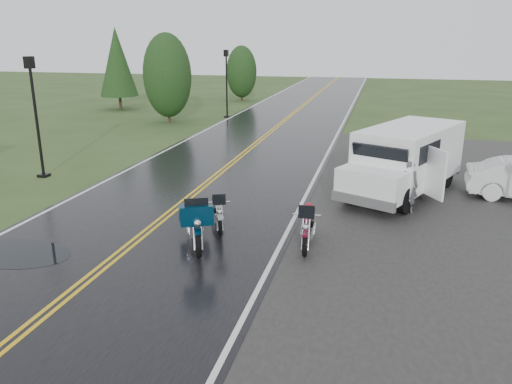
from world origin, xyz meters
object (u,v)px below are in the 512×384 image
at_px(van_white, 352,168).
at_px(motorcycle_red, 305,235).
at_px(person_at_van, 408,187).
at_px(motorcycle_teal, 198,231).
at_px(lamp_post_far_left, 227,84).
at_px(motorcycle_silver, 220,218).
at_px(lamp_post_near_left, 36,118).

bearing_deg(van_white, motorcycle_red, -74.72).
height_order(van_white, person_at_van, van_white).
height_order(motorcycle_teal, lamp_post_far_left, lamp_post_far_left).
bearing_deg(motorcycle_teal, person_at_van, 19.33).
relative_size(motorcycle_teal, person_at_van, 1.50).
height_order(motorcycle_silver, lamp_post_far_left, lamp_post_far_left).
distance_m(motorcycle_red, motorcycle_teal, 2.61).
bearing_deg(lamp_post_near_left, motorcycle_red, -24.56).
relative_size(motorcycle_red, motorcycle_silver, 1.11).
relative_size(van_white, person_at_van, 3.58).
xyz_separation_m(motorcycle_red, person_at_van, (2.52, 4.09, 0.20)).
distance_m(motorcycle_red, lamp_post_far_left, 23.19).
xyz_separation_m(van_white, person_at_van, (1.72, -0.65, -0.34)).
height_order(van_white, lamp_post_near_left, lamp_post_near_left).
bearing_deg(lamp_post_far_left, lamp_post_near_left, -98.45).
xyz_separation_m(motorcycle_red, motorcycle_silver, (-2.43, 0.75, -0.06)).
bearing_deg(van_white, lamp_post_near_left, -156.73).
relative_size(motorcycle_red, lamp_post_far_left, 0.48).
relative_size(motorcycle_red, van_white, 0.36).
distance_m(motorcycle_silver, van_white, 5.16).
bearing_deg(person_at_van, lamp_post_far_left, -53.16).
xyz_separation_m(motorcycle_silver, lamp_post_far_left, (-6.22, 20.71, 1.68)).
xyz_separation_m(motorcycle_teal, lamp_post_near_left, (-8.57, 5.77, 1.56)).
bearing_deg(motorcycle_red, lamp_post_near_left, 151.12).
height_order(motorcycle_silver, van_white, van_white).
xyz_separation_m(motorcycle_red, van_white, (0.80, 4.73, 0.55)).
xyz_separation_m(van_white, lamp_post_near_left, (-11.88, 0.33, 1.12)).
bearing_deg(motorcycle_silver, lamp_post_far_left, 84.61).
bearing_deg(motorcycle_silver, van_white, 28.88).
bearing_deg(lamp_post_near_left, lamp_post_far_left, 81.55).
distance_m(motorcycle_red, motorcycle_silver, 2.54).
xyz_separation_m(motorcycle_red, lamp_post_far_left, (-8.64, 21.46, 1.62)).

